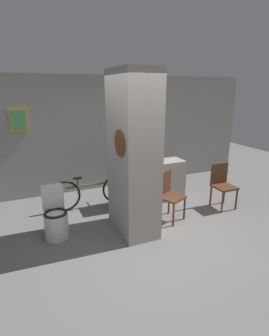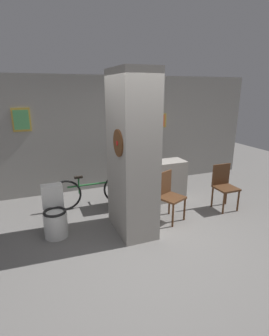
{
  "view_description": "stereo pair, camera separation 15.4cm",
  "coord_description": "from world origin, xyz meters",
  "px_view_note": "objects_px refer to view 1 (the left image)",
  "views": [
    {
      "loc": [
        -1.57,
        -3.2,
        2.3
      ],
      "look_at": [
        0.21,
        0.89,
        0.95
      ],
      "focal_mm": 28.0,
      "sensor_mm": 36.0,
      "label": 1
    },
    {
      "loc": [
        -1.42,
        -3.26,
        2.3
      ],
      "look_at": [
        0.21,
        0.89,
        0.95
      ],
      "focal_mm": 28.0,
      "sensor_mm": 36.0,
      "label": 2
    }
  ],
  "objects_px": {
    "toilet": "(55,217)",
    "bottle_tall": "(133,159)",
    "chair_by_doorway": "(222,183)",
    "bicycle": "(92,191)",
    "chair_near_pillar": "(168,193)"
  },
  "relations": [
    {
      "from": "chair_near_pillar",
      "to": "chair_by_doorway",
      "type": "xyz_separation_m",
      "value": [
        1.25,
        0.02,
        0.0
      ]
    },
    {
      "from": "toilet",
      "to": "bicycle",
      "type": "distance_m",
      "value": 1.18
    },
    {
      "from": "chair_near_pillar",
      "to": "bottle_tall",
      "type": "relative_size",
      "value": 3.35
    },
    {
      "from": "toilet",
      "to": "bottle_tall",
      "type": "relative_size",
      "value": 3.04
    },
    {
      "from": "chair_near_pillar",
      "to": "toilet",
      "type": "bearing_deg",
      "value": 150.74
    },
    {
      "from": "toilet",
      "to": "chair_by_doorway",
      "type": "distance_m",
      "value": 3.23
    },
    {
      "from": "chair_near_pillar",
      "to": "bicycle",
      "type": "distance_m",
      "value": 1.56
    },
    {
      "from": "bicycle",
      "to": "toilet",
      "type": "bearing_deg",
      "value": -133.98
    },
    {
      "from": "chair_near_pillar",
      "to": "bicycle",
      "type": "relative_size",
      "value": 0.52
    },
    {
      "from": "chair_near_pillar",
      "to": "chair_by_doorway",
      "type": "bearing_deg",
      "value": -22.36
    },
    {
      "from": "chair_by_doorway",
      "to": "toilet",
      "type": "bearing_deg",
      "value": 177.47
    },
    {
      "from": "chair_near_pillar",
      "to": "bottle_tall",
      "type": "xyz_separation_m",
      "value": [
        -0.31,
        0.89,
        0.46
      ]
    },
    {
      "from": "toilet",
      "to": "bicycle",
      "type": "relative_size",
      "value": 0.47
    },
    {
      "from": "chair_by_doorway",
      "to": "bicycle",
      "type": "relative_size",
      "value": 0.52
    },
    {
      "from": "chair_by_doorway",
      "to": "bicycle",
      "type": "height_order",
      "value": "chair_by_doorway"
    }
  ]
}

